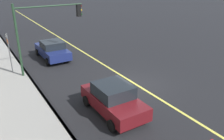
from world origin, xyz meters
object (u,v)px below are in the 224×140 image
Objects in this scene: traffic_light_mast at (46,25)px; street_sign_post at (9,51)px; car_maroon at (113,99)px; car_navy at (52,50)px.

traffic_light_mast is 3.28m from street_sign_post.
car_maroon is 7.83m from traffic_light_mast.
street_sign_post is at bearing 65.20° from traffic_light_mast.
car_navy is 1.08× the size of car_maroon.
street_sign_post is at bearing 22.97° from car_maroon.
car_maroon is at bearing -171.61° from traffic_light_mast.
traffic_light_mast is 1.69× the size of street_sign_post.
street_sign_post is at bearing 115.12° from car_navy.
car_navy is 4.15m from street_sign_post.
car_navy is 1.46× the size of street_sign_post.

